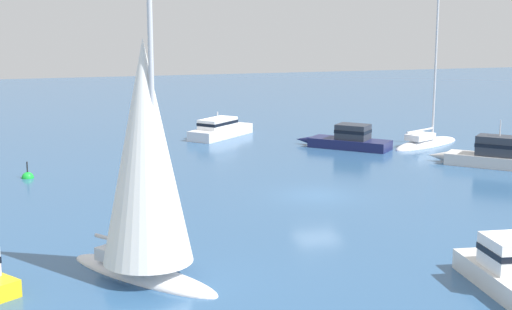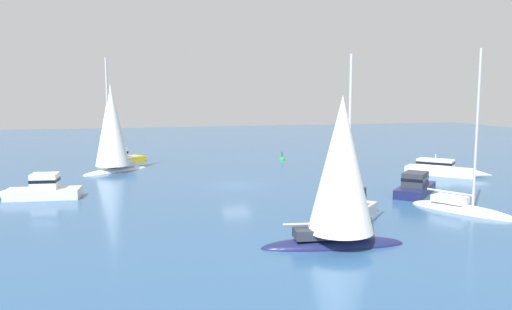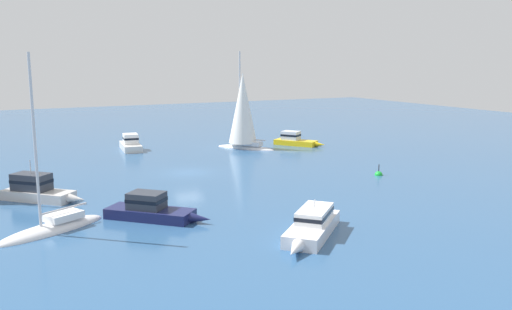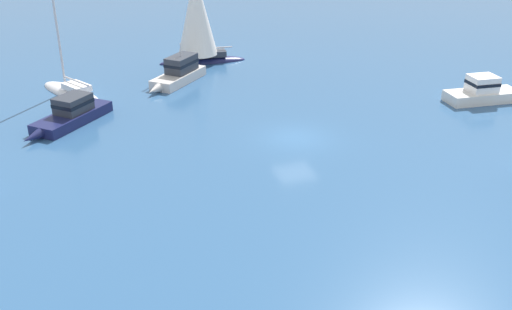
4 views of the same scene
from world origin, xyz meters
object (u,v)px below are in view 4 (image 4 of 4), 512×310
motor_cruiser_1 (71,113)px  ketch (198,20)px  yacht (72,92)px  powerboat (485,92)px  cabin_cruiser (179,72)px

motor_cruiser_1 → ketch: ketch is taller
ketch → yacht: bearing=31.5°
yacht → powerboat: (11.92, 28.52, 0.53)m
ketch → motor_cruiser_1: bearing=51.1°
yacht → powerboat: size_ratio=1.67×
motor_cruiser_1 → ketch: 16.62m
yacht → powerboat: yacht is taller
ketch → powerboat: bearing=142.1°
yacht → cabin_cruiser: (-0.15, 8.38, 0.65)m
powerboat → ketch: 24.41m
powerboat → ketch: size_ratio=0.65×
yacht → powerboat: bearing=-140.4°
cabin_cruiser → yacht: bearing=-44.0°
motor_cruiser_1 → yacht: bearing=-139.0°
yacht → motor_cruiser_1: size_ratio=1.85×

